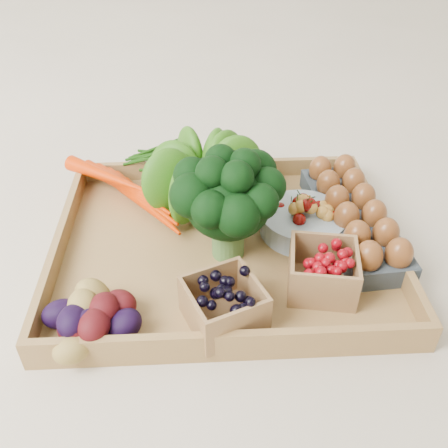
{
  "coord_description": "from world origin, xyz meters",
  "views": [
    {
      "loc": [
        -0.03,
        -0.64,
        0.55
      ],
      "look_at": [
        0.0,
        0.0,
        0.06
      ],
      "focal_mm": 40.0,
      "sensor_mm": 36.0,
      "label": 1
    }
  ],
  "objects_px": {
    "broccoli": "(228,220)",
    "egg_carton": "(352,221)",
    "cherry_bowl": "(303,223)",
    "tray": "(224,249)"
  },
  "relations": [
    {
      "from": "broccoli",
      "to": "egg_carton",
      "type": "relative_size",
      "value": 0.57
    },
    {
      "from": "cherry_bowl",
      "to": "egg_carton",
      "type": "height_order",
      "value": "cherry_bowl"
    },
    {
      "from": "cherry_bowl",
      "to": "egg_carton",
      "type": "relative_size",
      "value": 0.49
    },
    {
      "from": "broccoli",
      "to": "cherry_bowl",
      "type": "relative_size",
      "value": 1.18
    },
    {
      "from": "tray",
      "to": "cherry_bowl",
      "type": "distance_m",
      "value": 0.14
    },
    {
      "from": "egg_carton",
      "to": "cherry_bowl",
      "type": "bearing_deg",
      "value": 176.16
    },
    {
      "from": "cherry_bowl",
      "to": "broccoli",
      "type": "bearing_deg",
      "value": -158.99
    },
    {
      "from": "cherry_bowl",
      "to": "tray",
      "type": "bearing_deg",
      "value": -167.55
    },
    {
      "from": "tray",
      "to": "cherry_bowl",
      "type": "bearing_deg",
      "value": 12.45
    },
    {
      "from": "broccoli",
      "to": "cherry_bowl",
      "type": "distance_m",
      "value": 0.15
    }
  ]
}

